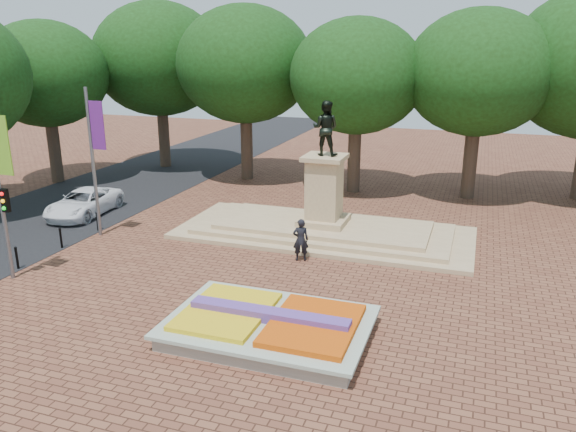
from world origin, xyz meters
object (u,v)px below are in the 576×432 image
Objects in this scene: van at (84,203)px; pedestrian at (301,240)px; flower_bed at (270,325)px; monument at (324,218)px.

van is 2.67× the size of pedestrian.
monument is (-1.03, 10.00, 0.50)m from flower_bed.
van is at bearing -175.52° from monument.
pedestrian is (-1.06, 6.50, 0.55)m from flower_bed.
monument reaches higher than pedestrian.
monument is at bearing -0.81° from van.
pedestrian is at bearing -16.08° from van.
flower_bed is 1.27× the size of van.
flower_bed is 0.45× the size of monument.
flower_bed is at bearing -84.13° from monument.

